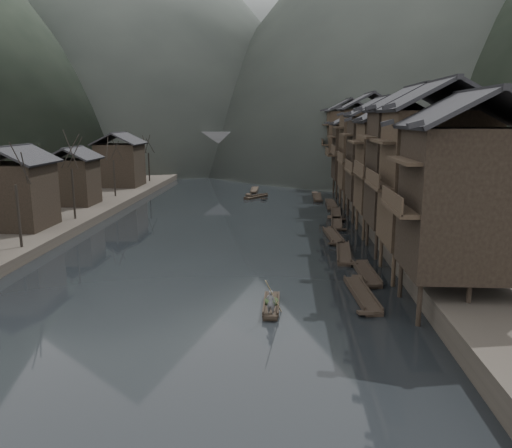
{
  "coord_description": "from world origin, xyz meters",
  "views": [
    {
      "loc": [
        6.35,
        -38.09,
        11.85
      ],
      "look_at": [
        3.79,
        5.81,
        2.5
      ],
      "focal_mm": 35.0,
      "sensor_mm": 36.0,
      "label": 1
    }
  ],
  "objects": [
    {
      "name": "left_bank",
      "position": [
        -35.0,
        40.0,
        0.6
      ],
      "size": [
        40.0,
        200.0,
        1.2
      ],
      "primitive_type": "cube",
      "color": "#2D2823",
      "rests_on": "ground"
    },
    {
      "name": "moored_sampans",
      "position": [
        12.02,
        15.27,
        0.2
      ],
      "size": [
        3.2,
        50.67,
        0.47
      ],
      "color": "black",
      "rests_on": "water"
    },
    {
      "name": "left_houses",
      "position": [
        -20.5,
        20.12,
        5.66
      ],
      "size": [
        8.1,
        53.2,
        8.73
      ],
      "color": "black",
      "rests_on": "left_bank"
    },
    {
      "name": "bamboo_pole",
      "position": [
        5.8,
        -9.75,
        3.47
      ],
      "size": [
        1.04,
        2.35,
        2.93
      ],
      "primitive_type": "cylinder",
      "rotation": [
        0.71,
        0.0,
        -0.4
      ],
      "color": "#8C7A51",
      "rests_on": "boatman"
    },
    {
      "name": "water",
      "position": [
        0.0,
        0.0,
        0.0
      ],
      "size": [
        300.0,
        300.0,
        0.0
      ],
      "primitive_type": "plane",
      "color": "black",
      "rests_on": "ground"
    },
    {
      "name": "boatman",
      "position": [
        5.6,
        -9.75,
        1.21
      ],
      "size": [
        0.65,
        0.52,
        1.57
      ],
      "primitive_type": "imported",
      "rotation": [
        0.0,
        0.0,
        2.86
      ],
      "color": "#515254",
      "rests_on": "hero_sampan"
    },
    {
      "name": "right_bank",
      "position": [
        35.0,
        40.0,
        0.9
      ],
      "size": [
        40.0,
        200.0,
        1.8
      ],
      "primitive_type": "cube",
      "color": "#2D2823",
      "rests_on": "ground"
    },
    {
      "name": "hills",
      "position": [
        6.49,
        165.92,
        51.8
      ],
      "size": [
        320.0,
        380.0,
        109.49
      ],
      "color": "black",
      "rests_on": "ground"
    },
    {
      "name": "hero_sampan",
      "position": [
        5.59,
        -8.19,
        0.2
      ],
      "size": [
        0.95,
        4.45,
        0.43
      ],
      "color": "black",
      "rests_on": "water"
    },
    {
      "name": "midriver_boats",
      "position": [
        3.3,
        46.09,
        0.2
      ],
      "size": [
        7.75,
        26.71,
        0.45
      ],
      "color": "black",
      "rests_on": "water"
    },
    {
      "name": "bare_trees",
      "position": [
        -17.0,
        17.32,
        6.76
      ],
      "size": [
        3.96,
        60.81,
        7.92
      ],
      "color": "black",
      "rests_on": "left_bank"
    },
    {
      "name": "stone_bridge",
      "position": [
        -0.0,
        72.0,
        5.11
      ],
      "size": [
        40.0,
        6.0,
        9.0
      ],
      "color": "#4C4C4F",
      "rests_on": "ground"
    },
    {
      "name": "cargo_heap",
      "position": [
        5.59,
        -7.99,
        0.72
      ],
      "size": [
        0.98,
        1.28,
        0.59
      ],
      "primitive_type": "ellipsoid",
      "color": "black",
      "rests_on": "hero_sampan"
    },
    {
      "name": "stilt_houses",
      "position": [
        17.28,
        19.4,
        9.01
      ],
      "size": [
        9.0,
        67.6,
        15.42
      ],
      "color": "black",
      "rests_on": "ground"
    }
  ]
}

